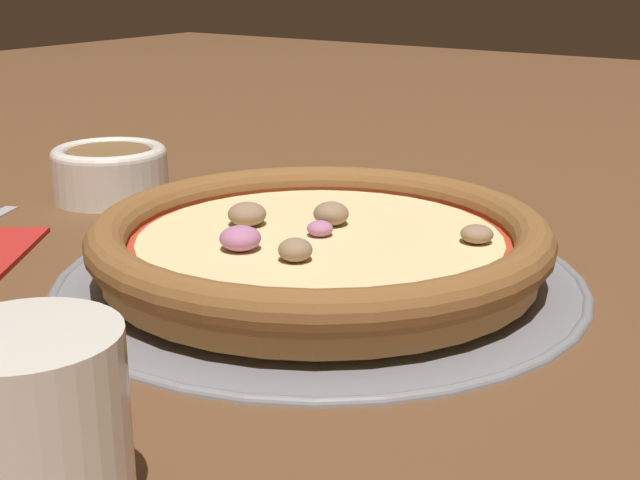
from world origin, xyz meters
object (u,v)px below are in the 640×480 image
(bowl_far, at_px, (110,170))
(drinking_cup, at_px, (35,432))
(pizza_tray, at_px, (320,276))
(pizza, at_px, (320,242))

(bowl_far, xyz_separation_m, drinking_cup, (-0.36, -0.35, 0.01))
(pizza_tray, height_order, bowl_far, bowl_far)
(pizza, distance_m, bowl_far, 0.29)
(pizza_tray, xyz_separation_m, drinking_cup, (-0.29, -0.07, 0.04))
(pizza, bearing_deg, pizza_tray, -35.45)
(pizza, distance_m, drinking_cup, 0.29)
(drinking_cup, bearing_deg, pizza_tray, 13.24)
(pizza, xyz_separation_m, bowl_far, (0.07, 0.28, -0.00))
(pizza, height_order, drinking_cup, drinking_cup)
(bowl_far, distance_m, drinking_cup, 0.50)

